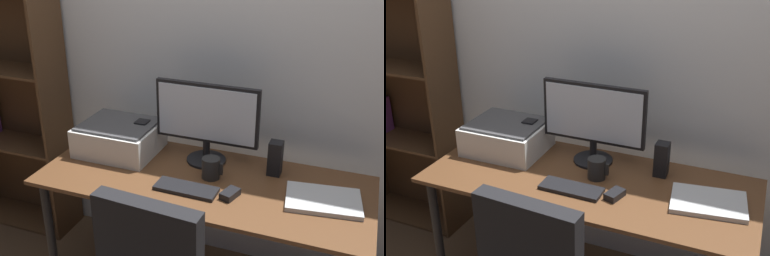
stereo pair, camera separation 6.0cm
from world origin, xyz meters
The scene contains 11 objects.
back_wall centered at (0.00, 0.49, 1.30)m, with size 6.40×0.10×2.60m, color silver.
desk centered at (0.00, 0.00, 0.65)m, with size 1.57×0.65×0.74m.
monitor centered at (-0.05, 0.18, 0.98)m, with size 0.53×0.20×0.41m.
keyboard centered at (-0.04, -0.12, 0.75)m, with size 0.29×0.11×0.02m, color black.
mouse centered at (0.17, -0.11, 0.76)m, with size 0.06×0.10×0.03m, color black.
coffee_mug centered at (0.03, 0.03, 0.79)m, with size 0.10×0.09×0.10m.
laptop centered at (0.56, 0.00, 0.75)m, with size 0.32×0.23×0.02m, color #B7BABC.
speaker_left centered at (-0.40, 0.17, 0.82)m, with size 0.06×0.07×0.17m, color black.
speaker_right centered at (0.30, 0.17, 0.82)m, with size 0.06×0.07×0.17m, color black.
printer centered at (-0.51, 0.12, 0.82)m, with size 0.40×0.34×0.16m.
bookshelf centered at (-1.42, 0.32, 0.80)m, with size 0.74×0.28×1.63m.
Camera 2 is at (0.71, -1.82, 1.87)m, focal length 44.16 mm.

